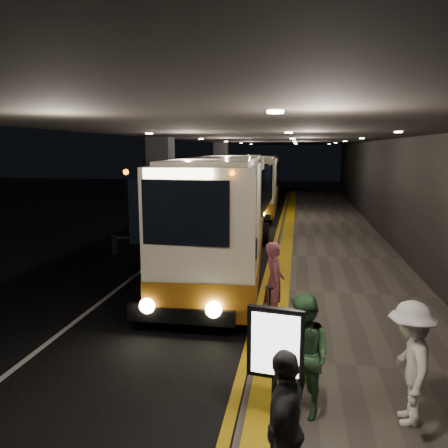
% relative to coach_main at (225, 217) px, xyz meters
% --- Properties ---
extents(ground, '(90.00, 90.00, 0.00)m').
position_rel_coach_main_xyz_m(ground, '(-0.89, -3.39, -1.74)').
color(ground, black).
extents(lane_line_white, '(0.12, 50.00, 0.01)m').
position_rel_coach_main_xyz_m(lane_line_white, '(-2.69, 1.61, -1.74)').
color(lane_line_white, silver).
rests_on(lane_line_white, ground).
extents(kerb_stripe_yellow, '(0.18, 50.00, 0.01)m').
position_rel_coach_main_xyz_m(kerb_stripe_yellow, '(1.46, 1.61, -1.74)').
color(kerb_stripe_yellow, gold).
rests_on(kerb_stripe_yellow, ground).
extents(sidewalk, '(4.50, 50.00, 0.15)m').
position_rel_coach_main_xyz_m(sidewalk, '(3.86, 1.61, -1.67)').
color(sidewalk, '#514C44').
rests_on(sidewalk, ground).
extents(tactile_strip, '(0.50, 50.00, 0.01)m').
position_rel_coach_main_xyz_m(tactile_strip, '(1.96, 1.61, -1.58)').
color(tactile_strip, gold).
rests_on(tactile_strip, sidewalk).
extents(terminal_wall, '(0.10, 50.00, 6.00)m').
position_rel_coach_main_xyz_m(terminal_wall, '(6.11, 1.61, 1.26)').
color(terminal_wall, black).
rests_on(terminal_wall, ground).
extents(support_columns, '(0.80, 24.80, 4.40)m').
position_rel_coach_main_xyz_m(support_columns, '(-2.39, 0.61, 0.46)').
color(support_columns, black).
rests_on(support_columns, ground).
extents(canopy, '(9.00, 50.00, 0.40)m').
position_rel_coach_main_xyz_m(canopy, '(1.61, 1.61, 2.86)').
color(canopy, black).
rests_on(canopy, support_columns).
extents(coach_main, '(3.13, 11.74, 3.63)m').
position_rel_coach_main_xyz_m(coach_main, '(0.00, 0.00, 0.00)').
color(coach_main, beige).
rests_on(coach_main, ground).
extents(coach_second, '(2.56, 11.07, 3.46)m').
position_rel_coach_main_xyz_m(coach_second, '(-0.11, 13.68, -0.08)').
color(coach_second, beige).
rests_on(coach_second, ground).
extents(passenger_boarding, '(0.54, 0.73, 1.84)m').
position_rel_coach_main_xyz_m(passenger_boarding, '(1.91, -4.81, -0.67)').
color(passenger_boarding, '#AA4F62').
rests_on(passenger_boarding, sidewalk).
extents(passenger_waiting_green, '(0.97, 1.02, 1.80)m').
position_rel_coach_main_xyz_m(passenger_waiting_green, '(2.52, -8.18, -0.69)').
color(passenger_waiting_green, '#3B6B42').
rests_on(passenger_waiting_green, sidewalk).
extents(passenger_waiting_white, '(0.61, 1.18, 1.78)m').
position_rel_coach_main_xyz_m(passenger_waiting_white, '(3.98, -8.14, -0.70)').
color(passenger_waiting_white, white).
rests_on(passenger_waiting_white, sidewalk).
extents(passenger_waiting_grey, '(0.70, 1.12, 1.78)m').
position_rel_coach_main_xyz_m(passenger_waiting_grey, '(2.30, -9.88, -0.70)').
color(passenger_waiting_grey, '#46474A').
rests_on(passenger_waiting_grey, sidewalk).
extents(info_sign, '(0.80, 0.22, 1.68)m').
position_rel_coach_main_xyz_m(info_sign, '(2.12, -8.42, -0.46)').
color(info_sign, black).
rests_on(info_sign, sidewalk).
extents(stanchion_post, '(0.05, 0.05, 1.10)m').
position_rel_coach_main_xyz_m(stanchion_post, '(1.86, -5.74, -1.04)').
color(stanchion_post, black).
rests_on(stanchion_post, sidewalk).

